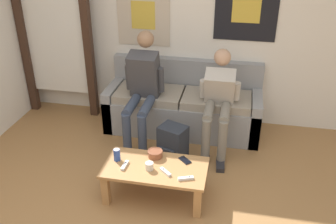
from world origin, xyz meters
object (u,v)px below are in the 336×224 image
(person_seated_adult, at_px, (142,86))
(pillar_candle, at_px, (149,166))
(ceramic_bowl, at_px, (155,153))
(game_controller_near_left, at_px, (186,178))
(coffee_table, at_px, (155,172))
(cell_phone, at_px, (185,160))
(game_controller_far_center, at_px, (125,165))
(game_controller_near_right, at_px, (165,172))
(person_seated_teen, at_px, (219,98))
(drink_can_blue, at_px, (117,155))
(couch, at_px, (183,107))
(backpack, at_px, (172,145))

(person_seated_adult, height_order, pillar_candle, person_seated_adult)
(ceramic_bowl, height_order, game_controller_near_left, ceramic_bowl)
(coffee_table, xyz_separation_m, cell_phone, (0.26, 0.15, 0.07))
(person_seated_adult, xyz_separation_m, game_controller_far_center, (0.10, -1.08, -0.35))
(person_seated_adult, height_order, ceramic_bowl, person_seated_adult)
(game_controller_near_right, bearing_deg, person_seated_teen, 70.71)
(person_seated_adult, distance_m, drink_can_blue, 1.04)
(couch, xyz_separation_m, drink_can_blue, (-0.43, -1.35, 0.11))
(person_seated_teen, distance_m, drink_can_blue, 1.35)
(couch, bearing_deg, backpack, -89.73)
(pillar_candle, bearing_deg, cell_phone, 33.47)
(drink_can_blue, height_order, cell_phone, drink_can_blue)
(coffee_table, relative_size, game_controller_far_center, 6.77)
(cell_phone, bearing_deg, game_controller_near_right, -122.73)
(game_controller_near_right, bearing_deg, coffee_table, 145.54)
(couch, xyz_separation_m, coffee_table, (-0.04, -1.38, -0.02))
(game_controller_near_right, bearing_deg, pillar_candle, 170.59)
(ceramic_bowl, relative_size, pillar_candle, 1.80)
(coffee_table, distance_m, backpack, 0.63)
(backpack, bearing_deg, game_controller_near_right, -84.58)
(couch, bearing_deg, game_controller_far_center, -102.90)
(game_controller_far_center, bearing_deg, ceramic_bowl, 40.95)
(couch, relative_size, game_controller_near_right, 14.79)
(ceramic_bowl, distance_m, drink_can_blue, 0.37)
(game_controller_near_left, bearing_deg, cell_phone, 100.60)
(couch, distance_m, person_seated_adult, 0.70)
(person_seated_teen, distance_m, pillar_candle, 1.23)
(game_controller_near_left, distance_m, game_controller_far_center, 0.61)
(game_controller_far_center, bearing_deg, backpack, 63.87)
(backpack, distance_m, ceramic_bowl, 0.51)
(drink_can_blue, bearing_deg, person_seated_adult, 89.95)
(coffee_table, height_order, pillar_candle, pillar_candle)
(couch, height_order, backpack, couch)
(pillar_candle, bearing_deg, backpack, 82.22)
(pillar_candle, height_order, game_controller_near_right, pillar_candle)
(person_seated_teen, bearing_deg, game_controller_near_right, -109.29)
(game_controller_near_right, xyz_separation_m, cell_phone, (0.15, 0.23, -0.01))
(game_controller_near_right, bearing_deg, game_controller_near_left, -15.94)
(person_seated_teen, relative_size, pillar_candle, 13.49)
(cell_phone, bearing_deg, couch, 100.00)
(backpack, relative_size, pillar_candle, 5.13)
(couch, xyz_separation_m, pillar_candle, (-0.09, -1.43, 0.09))
(pillar_candle, bearing_deg, person_seated_adult, 107.71)
(person_seated_adult, xyz_separation_m, drink_can_blue, (-0.00, -0.99, -0.30))
(ceramic_bowl, xyz_separation_m, drink_can_blue, (-0.35, -0.13, 0.02))
(game_controller_near_right, relative_size, game_controller_far_center, 0.89)
(ceramic_bowl, bearing_deg, backpack, 79.58)
(pillar_candle, xyz_separation_m, drink_can_blue, (-0.34, 0.08, 0.03))
(game_controller_near_left, bearing_deg, ceramic_bowl, 139.98)
(couch, bearing_deg, pillar_candle, -93.54)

